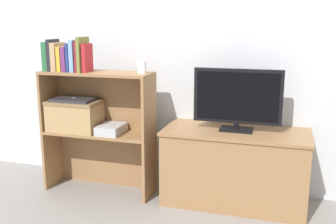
{
  "coord_description": "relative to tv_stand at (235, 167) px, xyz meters",
  "views": [
    {
      "loc": [
        0.78,
        -2.41,
        1.24
      ],
      "look_at": [
        0.0,
        0.14,
        0.65
      ],
      "focal_mm": 42.0,
      "sensor_mm": 36.0,
      "label": 1
    }
  ],
  "objects": [
    {
      "name": "book_crimson",
      "position": [
        -1.05,
        -0.12,
        0.74
      ],
      "size": [
        0.03,
        0.12,
        0.2
      ],
      "color": "#B22328",
      "rests_on": "bookshelf_upper_tier"
    },
    {
      "name": "magazine_stack",
      "position": [
        -0.89,
        -0.1,
        0.23
      ],
      "size": [
        0.17,
        0.23,
        0.06
      ],
      "color": "#B2B2B7",
      "rests_on": "bookshelf_lower_tier"
    },
    {
      "name": "book_skyblue",
      "position": [
        -1.15,
        -0.12,
        0.76
      ],
      "size": [
        0.03,
        0.14,
        0.23
      ],
      "color": "#709ECC",
      "rests_on": "bookshelf_upper_tier"
    },
    {
      "name": "tv_stand",
      "position": [
        0.0,
        0.0,
        0.0
      ],
      "size": [
        0.99,
        0.46,
        0.53
      ],
      "color": "olive",
      "rests_on": "ground_plane"
    },
    {
      "name": "book_charcoal",
      "position": [
        -1.33,
        -0.12,
        0.76
      ],
      "size": [
        0.03,
        0.14,
        0.23
      ],
      "color": "#232328",
      "rests_on": "bookshelf_upper_tier"
    },
    {
      "name": "bookshelf_lower_tier",
      "position": [
        -1.01,
        -0.03,
        0.02
      ],
      "size": [
        0.82,
        0.27,
        0.46
      ],
      "color": "olive",
      "rests_on": "ground_plane"
    },
    {
      "name": "book_tan",
      "position": [
        -1.29,
        -0.12,
        0.75
      ],
      "size": [
        0.04,
        0.15,
        0.21
      ],
      "color": "tan",
      "rests_on": "bookshelf_upper_tier"
    },
    {
      "name": "ground_plane",
      "position": [
        -0.46,
        -0.22,
        -0.27
      ],
      "size": [
        16.0,
        16.0,
        0.0
      ],
      "primitive_type": "plane",
      "color": "gray"
    },
    {
      "name": "storage_basket_left",
      "position": [
        -1.19,
        -0.1,
        0.32
      ],
      "size": [
        0.39,
        0.24,
        0.23
      ],
      "color": "tan",
      "rests_on": "bookshelf_lower_tier"
    },
    {
      "name": "book_olive",
      "position": [
        -1.09,
        -0.12,
        0.77
      ],
      "size": [
        0.02,
        0.16,
        0.25
      ],
      "color": "olive",
      "rests_on": "bookshelf_upper_tier"
    },
    {
      "name": "book_mustard",
      "position": [
        -1.25,
        -0.12,
        0.73
      ],
      "size": [
        0.03,
        0.14,
        0.18
      ],
      "color": "gold",
      "rests_on": "bookshelf_upper_tier"
    },
    {
      "name": "wall_back",
      "position": [
        -0.46,
        0.25,
        0.93
      ],
      "size": [
        10.0,
        0.05,
        2.4
      ],
      "color": "silver",
      "rests_on": "ground_plane"
    },
    {
      "name": "book_plum",
      "position": [
        -1.22,
        -0.12,
        0.73
      ],
      "size": [
        0.03,
        0.13,
        0.18
      ],
      "color": "#6B2D66",
      "rests_on": "bookshelf_upper_tier"
    },
    {
      "name": "tv",
      "position": [
        -0.0,
        -0.0,
        0.49
      ],
      "size": [
        0.59,
        0.14,
        0.43
      ],
      "color": "black",
      "rests_on": "tv_stand"
    },
    {
      "name": "baby_monitor",
      "position": [
        -0.65,
        -0.08,
        0.69
      ],
      "size": [
        0.05,
        0.04,
        0.12
      ],
      "color": "white",
      "rests_on": "bookshelf_upper_tier"
    },
    {
      "name": "book_navy",
      "position": [
        -1.18,
        -0.12,
        0.74
      ],
      "size": [
        0.02,
        0.14,
        0.2
      ],
      "color": "navy",
      "rests_on": "bookshelf_upper_tier"
    },
    {
      "name": "bookshelf_upper_tier",
      "position": [
        -1.01,
        -0.03,
        0.48
      ],
      "size": [
        0.82,
        0.27,
        0.45
      ],
      "color": "olive",
      "rests_on": "bookshelf_lower_tier"
    },
    {
      "name": "book_forest",
      "position": [
        -1.37,
        -0.12,
        0.75
      ],
      "size": [
        0.04,
        0.13,
        0.21
      ],
      "color": "#286638",
      "rests_on": "bookshelf_upper_tier"
    },
    {
      "name": "book_maroon",
      "position": [
        -1.11,
        -0.12,
        0.75
      ],
      "size": [
        0.02,
        0.13,
        0.22
      ],
      "color": "maroon",
      "rests_on": "bookshelf_upper_tier"
    },
    {
      "name": "laptop",
      "position": [
        -1.19,
        -0.1,
        0.43
      ],
      "size": [
        0.31,
        0.21,
        0.02
      ],
      "color": "#2D2D33",
      "rests_on": "storage_basket_left"
    }
  ]
}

